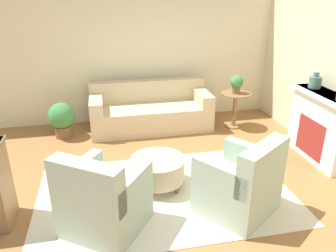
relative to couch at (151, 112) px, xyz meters
name	(u,v)px	position (x,y,z in m)	size (l,w,h in m)	color
ground_plane	(165,194)	(-0.17, -2.30, -0.33)	(16.00, 16.00, 0.00)	#996638
wall_back	(136,51)	(-0.17, 0.63, 1.07)	(9.74, 0.12, 2.80)	beige
rug	(165,194)	(-0.17, -2.30, -0.32)	(3.35, 2.07, 0.01)	beige
couch	(151,112)	(0.00, 0.00, 0.00)	(2.28, 0.89, 0.89)	#C6B289
armchair_left	(102,201)	(-0.98, -2.84, 0.05)	(1.12, 1.11, 0.97)	#9EB29E
armchair_right	(241,185)	(0.65, -2.84, 0.05)	(1.12, 1.11, 0.97)	#9EB29E
ottoman_table	(157,169)	(-0.24, -2.10, -0.05)	(0.74, 0.74, 0.42)	#C6B289
side_table	(235,104)	(1.62, -0.29, 0.15)	(0.57, 0.57, 0.69)	olive
fireplace	(322,126)	(2.44, -1.80, 0.24)	(0.44, 1.30, 1.08)	white
vase_mantel_near	(315,82)	(2.42, -1.47, 0.86)	(0.19, 0.19, 0.25)	#477066
potted_plant_on_side_table	(237,83)	(1.62, -0.29, 0.56)	(0.25, 0.25, 0.35)	brown
potted_plant_floor	(62,118)	(-1.65, -0.11, 0.04)	(0.48, 0.48, 0.66)	brown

